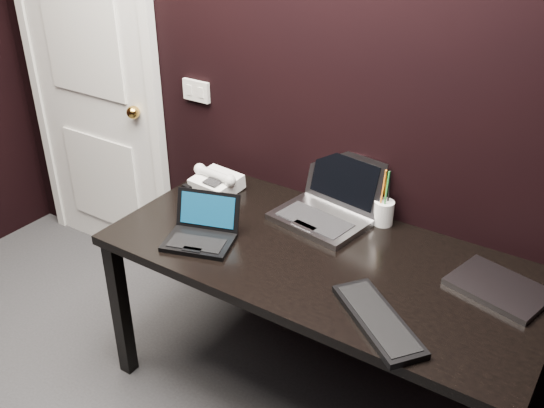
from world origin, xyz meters
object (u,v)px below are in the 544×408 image
Objects in this scene: desk at (321,271)px; pen_cup at (384,212)px; closed_laptop at (499,288)px; netbook at (201,233)px; mobile_phone at (187,198)px; silver_laptop at (326,208)px; door at (91,81)px; ext_keyboard at (378,320)px; desk_phone at (216,182)px.

pen_cup reaches higher than desk.
closed_laptop is at bearing -20.46° from pen_cup.
netbook is 3.49× the size of mobile_phone.
desk is 4.61× the size of closed_laptop.
silver_laptop is 1.15× the size of closed_laptop.
desk is at bearing -167.19° from closed_laptop.
desk is 0.66m from closed_laptop.
closed_laptop is at bearing -8.03° from silver_laptop.
silver_laptop is 4.55× the size of mobile_phone.
door reaches higher than ext_keyboard.
door is 6.56× the size of netbook.
netbook is at bearing -38.97° from mobile_phone.
ext_keyboard is 1.08m from mobile_phone.
netbook is at bearing -163.59° from closed_laptop.
desk is 0.71m from desk_phone.
pen_cup is (0.79, 0.33, 0.02)m from mobile_phone.
door is 8.61× the size of desk_phone.
mobile_phone is (-0.57, -0.23, -0.01)m from silver_laptop.
mobile_phone is at bearing 165.49° from ext_keyboard.
door is at bearing 169.71° from desk_phone.
netbook reaches higher than desk_phone.
door is 1.26× the size of desk.
desk is 5.21× the size of netbook.
closed_laptop is 1.33m from mobile_phone.
ext_keyboard is 1.67× the size of desk_phone.
netbook is 0.81m from ext_keyboard.
netbook is 0.77× the size of silver_laptop.
closed_laptop is 1.31m from desk_phone.
silver_laptop is at bearing 5.57° from desk_phone.
desk_phone is at bearing 177.66° from closed_laptop.
netbook is 0.43m from desk_phone.
desk_phone is at bearing 163.58° from desk.
netbook is at bearing -136.76° from pen_cup.
mobile_phone is (-1.04, 0.27, 0.02)m from ext_keyboard.
silver_laptop is at bearing 171.97° from closed_laptop.
desk is (1.65, -0.38, -0.38)m from door.
silver_laptop is 0.69m from ext_keyboard.
desk_phone is at bearing -10.29° from door.
door is 1.73m from desk.
silver_laptop is (0.33, 0.43, 0.01)m from netbook.
ext_keyboard is 1.12× the size of closed_laptop.
closed_laptop is (0.76, -0.11, -0.04)m from silver_laptop.
desk is at bearing -106.08° from pen_cup.
door is 1.55m from silver_laptop.
desk_phone is (0.98, -0.18, -0.26)m from door.
pen_cup is at bearing 22.39° from mobile_phone.
pen_cup reaches higher than closed_laptop.
silver_laptop is (1.53, -0.12, -0.26)m from door.
pen_cup is (0.77, 0.15, 0.01)m from desk_phone.
netbook is (-0.45, -0.18, 0.11)m from desk.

